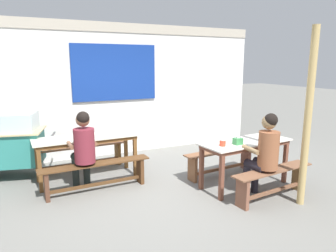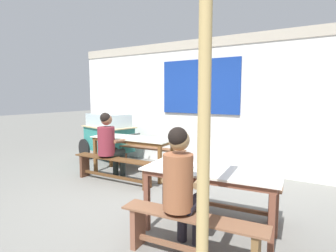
{
  "view_description": "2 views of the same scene",
  "coord_description": "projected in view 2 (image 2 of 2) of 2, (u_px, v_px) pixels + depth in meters",
  "views": [
    {
      "loc": [
        -1.85,
        -4.11,
        2.0
      ],
      "look_at": [
        0.41,
        0.6,
        0.93
      ],
      "focal_mm": 32.92,
      "sensor_mm": 36.0,
      "label": 1
    },
    {
      "loc": [
        2.52,
        -3.13,
        1.61
      ],
      "look_at": [
        0.12,
        0.82,
        1.08
      ],
      "focal_mm": 28.98,
      "sensor_mm": 36.0,
      "label": 2
    }
  ],
  "objects": [
    {
      "name": "bench_near_back",
      "position": [
        223.0,
        193.0,
        3.67
      ],
      "size": [
        1.5,
        0.38,
        0.46
      ],
      "color": "brown",
      "rests_on": "ground_plane"
    },
    {
      "name": "ground_plane",
      "position": [
        134.0,
        201.0,
        4.14
      ],
      "size": [
        40.0,
        40.0,
        0.0
      ],
      "primitive_type": "plane",
      "color": "slate"
    },
    {
      "name": "person_left_back_turned",
      "position": [
        109.0,
        142.0,
        5.1
      ],
      "size": [
        0.44,
        0.57,
        1.29
      ],
      "color": "#212926",
      "rests_on": "ground_plane"
    },
    {
      "name": "bench_near_front",
      "position": [
        191.0,
        233.0,
        2.62
      ],
      "size": [
        1.47,
        0.38,
        0.46
      ],
      "color": "brown",
      "rests_on": "ground_plane"
    },
    {
      "name": "dining_table_near",
      "position": [
        210.0,
        177.0,
        3.1
      ],
      "size": [
        1.6,
        0.74,
        0.76
      ],
      "color": "silver",
      "rests_on": "ground_plane"
    },
    {
      "name": "bench_far_back",
      "position": [
        149.0,
        155.0,
        6.03
      ],
      "size": [
        1.73,
        0.34,
        0.46
      ],
      "color": "brown",
      "rests_on": "ground_plane"
    },
    {
      "name": "food_cart",
      "position": [
        108.0,
        133.0,
        6.73
      ],
      "size": [
        1.77,
        1.12,
        1.16
      ],
      "color": "teal",
      "rests_on": "ground_plane"
    },
    {
      "name": "dining_table_far",
      "position": [
        132.0,
        142.0,
        5.47
      ],
      "size": [
        1.76,
        0.66,
        0.76
      ],
      "color": "silver",
      "rests_on": "ground_plane"
    },
    {
      "name": "bench_far_front",
      "position": [
        113.0,
        166.0,
        5.01
      ],
      "size": [
        1.74,
        0.29,
        0.46
      ],
      "color": "#55361C",
      "rests_on": "ground_plane"
    },
    {
      "name": "backdrop_wall",
      "position": [
        201.0,
        101.0,
        6.05
      ],
      "size": [
        6.88,
        0.23,
        2.83
      ],
      "color": "white",
      "rests_on": "ground_plane"
    },
    {
      "name": "wooden_support_post",
      "position": [
        204.0,
        142.0,
        2.12
      ],
      "size": [
        0.1,
        0.1,
        2.49
      ],
      "primitive_type": "cylinder",
      "color": "tan",
      "rests_on": "ground_plane"
    },
    {
      "name": "condiment_jar",
      "position": [
        167.0,
        161.0,
        3.27
      ],
      "size": [
        0.09,
        0.09,
        0.1
      ],
      "color": "#DA422A",
      "rests_on": "dining_table_near"
    },
    {
      "name": "person_near_front",
      "position": [
        181.0,
        183.0,
        2.68
      ],
      "size": [
        0.42,
        0.51,
        1.31
      ],
      "color": "#25212B",
      "rests_on": "ground_plane"
    },
    {
      "name": "tissue_box",
      "position": [
        186.0,
        165.0,
        3.11
      ],
      "size": [
        0.13,
        0.11,
        0.13
      ],
      "color": "#3C8D4E",
      "rests_on": "dining_table_near"
    }
  ]
}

